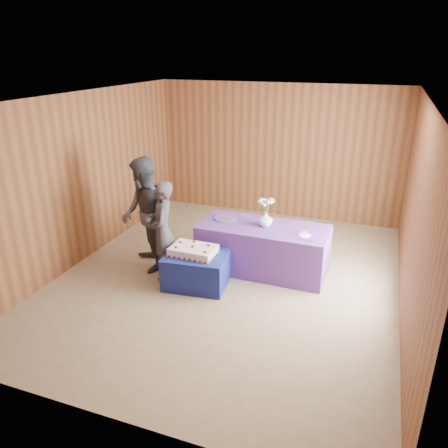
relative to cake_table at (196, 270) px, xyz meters
The scene contains 13 objects.
ground 0.58m from the cake_table, 44.24° to the left, with size 6.00×6.00×0.00m, color gray.
room_shell 1.64m from the cake_table, 44.24° to the left, with size 5.04×6.04×2.72m.
cake_table is the anchor object (origin of this frame).
serving_table 1.15m from the cake_table, 45.41° to the left, with size 2.00×0.90×0.75m, color #5F3798.
sheet_cake 0.31m from the cake_table, behind, with size 0.69×0.48×0.16m.
vase 1.32m from the cake_table, 45.38° to the left, with size 0.22×0.22×0.23m, color white.
flower_spray 1.47m from the cake_table, 45.38° to the left, with size 0.26×0.26×0.19m.
platter 1.05m from the cake_table, 81.20° to the left, with size 0.37×0.37×0.02m, color #684C98.
plate 1.68m from the cake_table, 24.41° to the left, with size 0.18×0.18×0.01m, color white.
cake_slice 1.69m from the cake_table, 24.38° to the left, with size 0.07×0.06×0.07m.
knife 1.66m from the cake_table, 17.97° to the left, with size 0.26×0.02×0.00m, color #B6B6BB.
guest_left 0.77m from the cake_table, behind, with size 0.56×0.37×1.53m, color #32343C.
guest_right 1.19m from the cake_table, 165.21° to the left, with size 0.88×0.68×1.81m, color #373842.
Camera 1 is at (1.99, -5.63, 3.31)m, focal length 35.00 mm.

